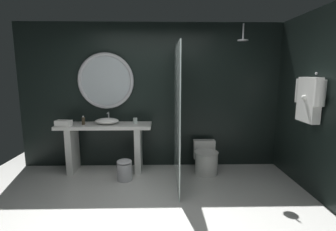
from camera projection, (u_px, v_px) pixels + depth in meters
The scene contains 14 objects.
ground_plane at pixel (148, 221), 2.96m from camera, with size 5.76×5.76×0.00m, color silver.
back_wall_panel at pixel (153, 96), 4.61m from camera, with size 4.80×0.10×2.60m, color black.
side_wall_right at pixel (317, 103), 3.54m from camera, with size 0.10×2.47×2.60m, color black.
vanity_counter at pixel (105, 140), 4.41m from camera, with size 1.61×0.49×0.85m.
vessel_sink at pixel (107, 121), 4.37m from camera, with size 0.41×0.33×0.19m.
tumbler_cup at pixel (135, 121), 4.42m from camera, with size 0.07×0.07×0.10m, color silver.
soap_dispenser at pixel (83, 121), 4.31m from camera, with size 0.05×0.05×0.15m.
round_wall_mirror at pixel (106, 81), 4.46m from camera, with size 0.99×0.06×0.99m.
shower_glass_panel at pixel (177, 116), 3.91m from camera, with size 0.02×1.42×2.14m, color silver.
rain_shower_head at pixel (243, 39), 4.03m from camera, with size 0.17×0.17×0.27m.
hanging_bathrobe at pixel (309, 98), 3.49m from camera, with size 0.20×0.60×0.69m.
toilet at pixel (206, 159), 4.39m from camera, with size 0.41×0.56×0.53m.
waste_bin at pixel (124, 170), 4.08m from camera, with size 0.24×0.24×0.35m.
folded_hand_towel at pixel (64, 123), 4.19m from camera, with size 0.25×0.15×0.10m, color white.
Camera 1 is at (0.18, -2.71, 1.72)m, focal length 26.93 mm.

